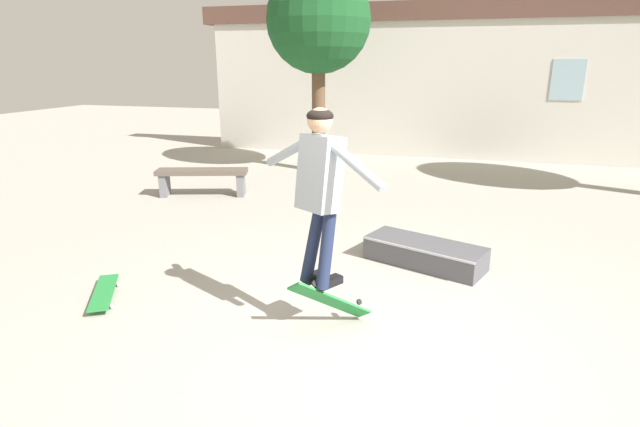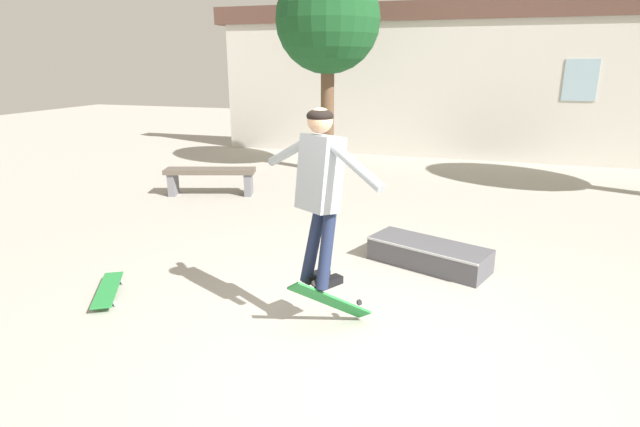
{
  "view_description": "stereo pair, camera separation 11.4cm",
  "coord_description": "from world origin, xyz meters",
  "views": [
    {
      "loc": [
        0.58,
        -3.65,
        2.32
      ],
      "look_at": [
        -0.54,
        0.26,
        1.08
      ],
      "focal_mm": 28.0,
      "sensor_mm": 36.0,
      "label": 1
    },
    {
      "loc": [
        0.69,
        -3.62,
        2.32
      ],
      "look_at": [
        -0.54,
        0.26,
        1.08
      ],
      "focal_mm": 28.0,
      "sensor_mm": 36.0,
      "label": 2
    }
  ],
  "objects": [
    {
      "name": "skateboard_resting",
      "position": [
        -2.82,
        0.18,
        0.07
      ],
      "size": [
        0.6,
        0.82,
        0.08
      ],
      "rotation": [
        0.0,
        0.0,
        2.11
      ],
      "color": "#237F38",
      "rests_on": "ground_plane"
    },
    {
      "name": "building_backdrop",
      "position": [
        0.01,
        9.22,
        1.94
      ],
      "size": [
        12.49,
        0.52,
        4.81
      ],
      "color": "beige",
      "rests_on": "ground_plane"
    },
    {
      "name": "skater",
      "position": [
        -0.54,
        0.26,
        1.35
      ],
      "size": [
        1.25,
        0.8,
        1.55
      ],
      "rotation": [
        0.0,
        0.0,
        1.03
      ],
      "color": "#9EA8B2"
    },
    {
      "name": "park_bench",
      "position": [
        -3.85,
        4.14,
        0.35
      ],
      "size": [
        1.64,
        0.85,
        0.48
      ],
      "rotation": [
        0.0,
        0.0,
        0.31
      ],
      "color": "brown",
      "rests_on": "ground_plane"
    },
    {
      "name": "ground_plane",
      "position": [
        0.0,
        0.0,
        0.0
      ],
      "size": [
        40.0,
        40.0,
        0.0
      ],
      "primitive_type": "plane",
      "color": "#A39E93"
    },
    {
      "name": "skateboard_flipping",
      "position": [
        -0.45,
        0.26,
        0.27
      ],
      "size": [
        0.69,
        0.51,
        0.53
      ],
      "rotation": [
        0.0,
        0.0,
        0.65
      ],
      "color": "#237F38"
    },
    {
      "name": "skate_ledge",
      "position": [
        0.25,
        1.99,
        0.14
      ],
      "size": [
        1.49,
        0.99,
        0.28
      ],
      "rotation": [
        0.0,
        0.0,
        -0.36
      ],
      "color": "#4C4C51",
      "rests_on": "ground_plane"
    },
    {
      "name": "tree_left",
      "position": [
        -2.44,
        6.77,
        3.1
      ],
      "size": [
        2.15,
        2.15,
        4.21
      ],
      "color": "brown",
      "rests_on": "ground_plane"
    }
  ]
}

